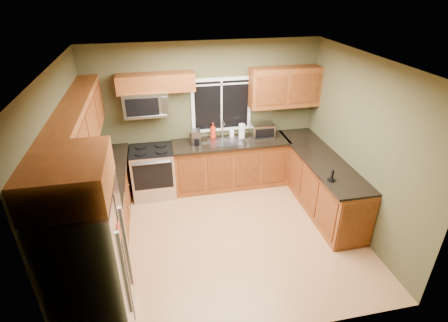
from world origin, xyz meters
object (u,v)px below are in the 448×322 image
object	(u,v)px
cordless_phone	(332,178)
microwave	(146,103)
toaster_oven	(262,130)
soap_bottle_a	(213,130)
kettle	(193,137)
range	(153,172)
soap_bottle_c	(194,137)
paper_towel_roll	(242,131)
refrigerator	(91,269)
soap_bottle_b	(232,132)
coffee_maker	(196,138)

from	to	relation	value
cordless_phone	microwave	bearing A→B (deg)	145.33
toaster_oven	soap_bottle_a	size ratio (longest dim) A/B	1.41
kettle	range	bearing A→B (deg)	-171.49
soap_bottle_c	toaster_oven	bearing A→B (deg)	-1.18
paper_towel_roll	soap_bottle_a	world-z (taller)	paper_towel_roll
microwave	soap_bottle_a	distance (m)	1.34
toaster_oven	soap_bottle_c	size ratio (longest dim) A/B	2.48
refrigerator	paper_towel_roll	size ratio (longest dim) A/B	5.88
soap_bottle_b	cordless_phone	size ratio (longest dim) A/B	0.93
microwave	toaster_oven	size ratio (longest dim) A/B	1.79
soap_bottle_b	soap_bottle_c	world-z (taller)	same
refrigerator	microwave	world-z (taller)	microwave
microwave	cordless_phone	world-z (taller)	microwave
refrigerator	kettle	distance (m)	3.24
soap_bottle_b	range	bearing A→B (deg)	-171.44
coffee_maker	refrigerator	bearing A→B (deg)	-118.37
paper_towel_roll	soap_bottle_b	world-z (taller)	paper_towel_roll
range	toaster_oven	bearing A→B (deg)	2.77
toaster_oven	coffee_maker	world-z (taller)	coffee_maker
refrigerator	toaster_oven	distance (m)	4.00
soap_bottle_a	soap_bottle_b	size ratio (longest dim) A/B	1.76
range	soap_bottle_b	world-z (taller)	soap_bottle_b
coffee_maker	soap_bottle_b	distance (m)	0.74
refrigerator	cordless_phone	size ratio (longest dim) A/B	9.83
paper_towel_roll	soap_bottle_c	size ratio (longest dim) A/B	1.78
microwave	toaster_oven	distance (m)	2.20
coffee_maker	soap_bottle_b	bearing A→B (deg)	15.88
range	microwave	xyz separation A→B (m)	(-0.00, 0.14, 1.26)
range	kettle	size ratio (longest dim) A/B	3.84
toaster_oven	paper_towel_roll	distance (m)	0.40
refrigerator	toaster_oven	bearing A→B (deg)	45.88
kettle	soap_bottle_a	world-z (taller)	soap_bottle_a
microwave	paper_towel_roll	world-z (taller)	microwave
refrigerator	soap_bottle_b	size ratio (longest dim) A/B	10.52
refrigerator	toaster_oven	world-z (taller)	refrigerator
range	kettle	xyz separation A→B (m)	(0.77, 0.12, 0.58)
cordless_phone	soap_bottle_b	bearing A→B (deg)	119.79
range	soap_bottle_c	xyz separation A→B (m)	(0.80, 0.13, 0.56)
paper_towel_roll	coffee_maker	bearing A→B (deg)	-173.90
kettle	soap_bottle_c	bearing A→B (deg)	25.53
kettle	paper_towel_roll	distance (m)	0.93
microwave	soap_bottle_c	xyz separation A→B (m)	(0.80, -0.01, -0.70)
toaster_oven	kettle	size ratio (longest dim) A/B	1.74
toaster_oven	soap_bottle_a	xyz separation A→B (m)	(-0.92, 0.13, 0.02)
coffee_maker	kettle	distance (m)	0.10
kettle	soap_bottle_c	size ratio (longest dim) A/B	1.42
coffee_maker	cordless_phone	distance (m)	2.48
microwave	soap_bottle_b	distance (m)	1.69
kettle	soap_bottle_a	xyz separation A→B (m)	(0.40, 0.11, 0.04)
toaster_oven	soap_bottle_c	distance (m)	1.30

